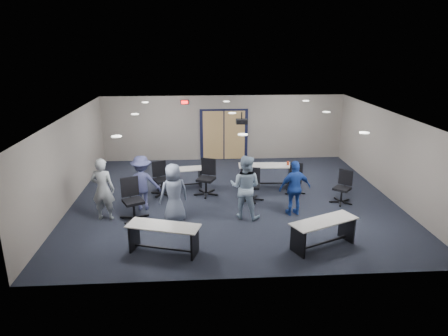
{
  "coord_description": "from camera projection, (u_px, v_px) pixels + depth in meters",
  "views": [
    {
      "loc": [
        -1.07,
        -11.83,
        4.82
      ],
      "look_at": [
        -0.31,
        -0.3,
        1.13
      ],
      "focal_mm": 32.0,
      "sensor_mm": 36.0,
      "label": 1
    }
  ],
  "objects": [
    {
      "name": "front_wall",
      "position": [
        253.0,
        220.0,
        8.09
      ],
      "size": [
        10.0,
        0.04,
        2.7
      ],
      "primitive_type": "cube",
      "color": "gray",
      "rests_on": "floor"
    },
    {
      "name": "chair_back_a",
      "position": [
        162.0,
        179.0,
        12.96
      ],
      "size": [
        0.9,
        0.9,
        1.09
      ],
      "primitive_type": null,
      "rotation": [
        0.0,
        0.0,
        0.42
      ],
      "color": "black",
      "rests_on": "floor"
    },
    {
      "name": "double_door",
      "position": [
        224.0,
        135.0,
        16.7
      ],
      "size": [
        2.0,
        0.07,
        2.2
      ],
      "color": "black",
      "rests_on": "back_wall"
    },
    {
      "name": "ceiling",
      "position": [
        234.0,
        115.0,
        11.95
      ],
      "size": [
        10.0,
        9.0,
        0.04
      ],
      "primitive_type": "cube",
      "color": "white",
      "rests_on": "back_wall"
    },
    {
      "name": "ceiling_projector",
      "position": [
        242.0,
        121.0,
        12.54
      ],
      "size": [
        0.35,
        0.32,
        0.37
      ],
      "color": "black",
      "rests_on": "ceiling"
    },
    {
      "name": "back_wall",
      "position": [
        224.0,
        128.0,
        16.64
      ],
      "size": [
        10.0,
        0.04,
        2.7
      ],
      "primitive_type": "cube",
      "color": "gray",
      "rests_on": "floor"
    },
    {
      "name": "left_wall",
      "position": [
        69.0,
        161.0,
        12.05
      ],
      "size": [
        0.04,
        9.0,
        2.7
      ],
      "primitive_type": "cube",
      "color": "gray",
      "rests_on": "floor"
    },
    {
      "name": "person_back",
      "position": [
        142.0,
        183.0,
        11.76
      ],
      "size": [
        1.09,
        0.65,
        1.65
      ],
      "primitive_type": "imported",
      "rotation": [
        0.0,
        0.0,
        3.17
      ],
      "color": "#3C406D",
      "rests_on": "floor"
    },
    {
      "name": "floor",
      "position": [
        233.0,
        199.0,
        12.77
      ],
      "size": [
        10.0,
        10.0,
        0.0
      ],
      "primitive_type": "plane",
      "color": "black",
      "rests_on": "ground"
    },
    {
      "name": "person_navy",
      "position": [
        295.0,
        188.0,
        11.39
      ],
      "size": [
        1.0,
        0.55,
        1.61
      ],
      "primitive_type": "imported",
      "rotation": [
        0.0,
        0.0,
        3.32
      ],
      "color": "#1C3E9B",
      "rests_on": "floor"
    },
    {
      "name": "ceiling_can_lights",
      "position": [
        233.0,
        114.0,
        12.2
      ],
      "size": [
        6.24,
        5.74,
        0.02
      ],
      "primitive_type": null,
      "color": "silver",
      "rests_on": "ceiling"
    },
    {
      "name": "chair_back_b",
      "position": [
        206.0,
        178.0,
        12.92
      ],
      "size": [
        0.97,
        0.97,
        1.18
      ],
      "primitive_type": null,
      "rotation": [
        0.0,
        0.0,
        -0.4
      ],
      "color": "black",
      "rests_on": "floor"
    },
    {
      "name": "table_front_right",
      "position": [
        324.0,
        229.0,
        9.65
      ],
      "size": [
        1.81,
        1.23,
        0.7
      ],
      "rotation": [
        0.0,
        0.0,
        0.42
      ],
      "color": "#B2AFA8",
      "rests_on": "floor"
    },
    {
      "name": "person_plaid",
      "position": [
        174.0,
        193.0,
        10.94
      ],
      "size": [
        0.95,
        0.8,
        1.67
      ],
      "primitive_type": "imported",
      "rotation": [
        0.0,
        0.0,
        3.52
      ],
      "color": "slate",
      "rests_on": "floor"
    },
    {
      "name": "person_lightblue",
      "position": [
        245.0,
        187.0,
        11.17
      ],
      "size": [
        1.09,
        0.98,
        1.83
      ],
      "primitive_type": "imported",
      "rotation": [
        0.0,
        0.0,
        2.74
      ],
      "color": "#9AB3CC",
      "rests_on": "floor"
    },
    {
      "name": "chair_loose_right",
      "position": [
        342.0,
        187.0,
        12.28
      ],
      "size": [
        0.92,
        0.92,
        1.03
      ],
      "primitive_type": null,
      "rotation": [
        0.0,
        0.0,
        -0.71
      ],
      "color": "black",
      "rests_on": "floor"
    },
    {
      "name": "right_wall",
      "position": [
        390.0,
        155.0,
        12.68
      ],
      "size": [
        0.04,
        9.0,
        2.7
      ],
      "primitive_type": "cube",
      "color": "gray",
      "rests_on": "floor"
    },
    {
      "name": "table_back_left",
      "position": [
        179.0,
        175.0,
        13.6
      ],
      "size": [
        1.71,
        0.81,
        0.91
      ],
      "rotation": [
        0.0,
        0.0,
        0.16
      ],
      "color": "#B2AFA8",
      "rests_on": "floor"
    },
    {
      "name": "table_front_left",
      "position": [
        164.0,
        234.0,
        9.4
      ],
      "size": [
        1.81,
        1.05,
        0.7
      ],
      "rotation": [
        0.0,
        0.0,
        -0.3
      ],
      "color": "#B2AFA8",
      "rests_on": "floor"
    },
    {
      "name": "chair_back_c",
      "position": [
        253.0,
        185.0,
        12.49
      ],
      "size": [
        0.76,
        0.76,
        1.02
      ],
      "primitive_type": null,
      "rotation": [
        0.0,
        0.0,
        -0.21
      ],
      "color": "black",
      "rests_on": "floor"
    },
    {
      "name": "exit_sign",
      "position": [
        185.0,
        102.0,
        16.15
      ],
      "size": [
        0.32,
        0.07,
        0.18
      ],
      "color": "black",
      "rests_on": "back_wall"
    },
    {
      "name": "chair_back_d",
      "position": [
        295.0,
        179.0,
        13.05
      ],
      "size": [
        0.8,
        0.8,
        1.0
      ],
      "primitive_type": null,
      "rotation": [
        0.0,
        0.0,
        -0.33
      ],
      "color": "black",
      "rests_on": "floor"
    },
    {
      "name": "chair_loose_left",
      "position": [
        133.0,
        200.0,
        11.11
      ],
      "size": [
        1.0,
        1.0,
        1.19
      ],
      "primitive_type": null,
      "rotation": [
        0.0,
        0.0,
        0.45
      ],
      "color": "black",
      "rests_on": "floor"
    },
    {
      "name": "person_gray",
      "position": [
        103.0,
        189.0,
        11.05
      ],
      "size": [
        0.71,
        0.52,
        1.79
      ],
      "primitive_type": "imported",
      "rotation": [
        0.0,
        0.0,
        2.99
      ],
      "color": "#969DA4",
      "rests_on": "floor"
    },
    {
      "name": "table_back_right",
      "position": [
        266.0,
        172.0,
        13.72
      ],
      "size": [
        1.92,
        0.72,
        0.89
      ],
      "rotation": [
        0.0,
        0.0,
        -0.05
      ],
      "color": "#B2AFA8",
      "rests_on": "floor"
    }
  ]
}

